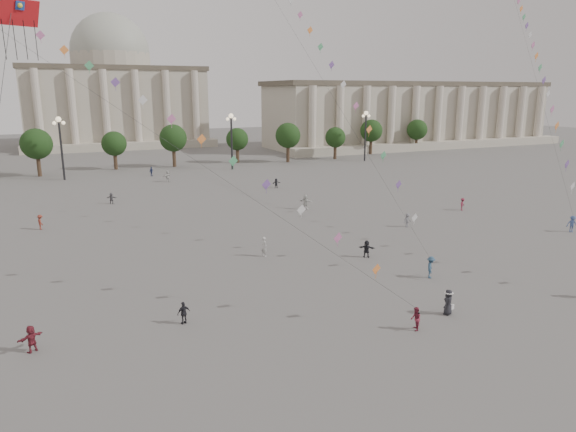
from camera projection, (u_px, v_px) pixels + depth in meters
name	position (u px, v px, depth m)	size (l,w,h in m)	color
ground	(351.00, 339.00, 31.41)	(360.00, 360.00, 0.00)	#5F5C59
hall_east	(412.00, 114.00, 142.32)	(84.00, 26.22, 17.20)	#ABA28F
hall_central	(114.00, 93.00, 142.76)	(48.30, 34.30, 35.50)	#ABA28F
tree_row	(145.00, 141.00, 99.38)	(137.12, 5.12, 8.00)	#34281A
lamp_post_mid_west	(60.00, 137.00, 85.90)	(2.00, 0.90, 10.65)	#262628
lamp_post_mid_east	(231.00, 131.00, 97.72)	(2.00, 0.90, 10.65)	#262628
lamp_post_far_east	(366.00, 127.00, 109.54)	(2.00, 0.90, 10.65)	#262628
person_crowd_0	(151.00, 171.00, 91.30)	(0.98, 0.41, 1.67)	navy
person_crowd_3	(367.00, 249.00, 46.73)	(1.48, 0.47, 1.60)	black
person_crowd_4	(168.00, 176.00, 85.48)	(1.78, 0.57, 1.92)	silver
person_crowd_6	(407.00, 220.00, 57.17)	(1.00, 0.58, 1.55)	slate
person_crowd_7	(305.00, 202.00, 65.68)	(1.77, 0.56, 1.91)	silver
person_crowd_8	(462.00, 204.00, 65.13)	(1.02, 0.59, 1.58)	maroon
person_crowd_9	(276.00, 183.00, 80.08)	(1.40, 0.45, 1.51)	black
person_crowd_12	(111.00, 198.00, 68.94)	(1.40, 0.44, 1.51)	#5C5B60
person_crowd_13	(264.00, 247.00, 46.97)	(0.68, 0.44, 1.85)	#AEAEAA
person_crowd_14	(572.00, 224.00, 55.06)	(1.17, 0.67, 1.80)	#394E80
person_crowd_17	(40.00, 222.00, 56.18)	(1.06, 0.61, 1.64)	maroon
tourist_2	(31.00, 339.00, 29.75)	(1.51, 0.48, 1.63)	maroon
tourist_4	(184.00, 313.00, 33.36)	(0.89, 0.37, 1.52)	black
kite_flyer_0	(416.00, 319.00, 32.44)	(0.75, 0.58, 1.54)	maroon
kite_flyer_1	(431.00, 267.00, 41.52)	(1.17, 0.67, 1.81)	#2B4862
hat_person	(448.00, 302.00, 34.72)	(1.02, 0.89, 1.77)	black
dragon_kite	(13.00, 33.00, 21.20)	(2.96, 1.39, 17.10)	red
kite_train_west	(19.00, 29.00, 43.73)	(41.07, 51.21, 75.42)	#3F3F3F
kite_train_east	(531.00, 45.00, 58.81)	(30.51, 40.67, 61.94)	#3F3F3F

